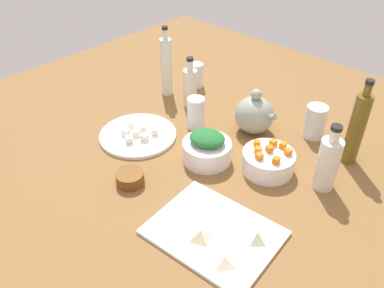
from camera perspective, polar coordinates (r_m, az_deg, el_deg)
tabletop at (r=126.69cm, az=0.00°, el=-2.37°), size 190.00×190.00×3.00cm
cutting_board at (r=102.66cm, az=3.12°, el=-12.48°), size 32.72×26.35×1.00cm
plate_tofu at (r=135.51cm, az=-7.71°, el=1.26°), size 25.63×25.63×1.20cm
bowl_greens at (r=122.80cm, az=2.13°, el=-1.04°), size 15.06×15.06×6.46cm
bowl_carrots at (r=121.05cm, az=10.77°, el=-2.47°), size 15.56×15.56×6.24cm
bowl_small_side at (r=116.63cm, az=-8.82°, el=-4.80°), size 8.15×8.15×3.60cm
teapot at (r=135.60cm, az=8.88°, el=4.17°), size 14.88×12.83×15.97cm
bottle_0 at (r=127.04cm, az=22.40°, el=2.13°), size 4.86×4.86×27.63cm
bottle_1 at (r=155.03cm, az=-3.68°, el=11.04°), size 4.42×4.42×27.15cm
bottle_2 at (r=116.07cm, az=18.78°, el=-2.53°), size 6.10×6.10×20.66cm
bottle_3 at (r=148.35cm, az=-0.28°, el=8.20°), size 5.10×5.10×19.28cm
drinking_glass_0 at (r=163.16cm, az=0.59°, el=9.78°), size 5.64×5.64×9.72cm
drinking_glass_1 at (r=136.58cm, az=0.55°, el=4.44°), size 6.00×6.00×11.17cm
drinking_glass_2 at (r=138.04cm, az=17.13°, el=3.07°), size 6.87×6.87×11.29cm
carrot_cube_0 at (r=115.35cm, az=11.90°, el=-2.31°), size 2.04×2.04×1.80cm
carrot_cube_1 at (r=120.89cm, az=9.23°, el=0.07°), size 2.55×2.55×1.80cm
carrot_cube_2 at (r=119.36cm, az=10.99°, el=-0.69°), size 2.48×2.48×1.80cm
carrot_cube_3 at (r=122.08cm, az=11.51°, el=0.18°), size 2.12×2.12×1.80cm
carrot_cube_4 at (r=118.31cm, az=9.40°, el=-0.85°), size 2.23×2.23×1.80cm
carrot_cube_5 at (r=121.64cm, az=12.83°, el=-0.18°), size 2.11×2.11×1.80cm
carrot_cube_6 at (r=119.30cm, az=13.54°, el=-1.11°), size 2.30×2.30×1.80cm
carrot_cube_7 at (r=116.01cm, az=9.58°, el=-1.73°), size 2.23×2.23×1.80cm
chopped_greens_mound at (r=119.83cm, az=2.18°, el=0.87°), size 13.34×12.36×3.58cm
tofu_cube_0 at (r=138.29cm, az=-8.73°, el=2.80°), size 2.78×2.78×2.20cm
tofu_cube_1 at (r=135.83cm, az=-6.98°, el=2.29°), size 3.07×3.07×2.20cm
tofu_cube_2 at (r=133.58cm, az=-7.91°, el=1.56°), size 2.66×2.66×2.20cm
tofu_cube_3 at (r=131.21cm, az=-6.79°, el=0.95°), size 2.71×2.71×2.20cm
tofu_cube_4 at (r=130.83cm, az=-8.96°, el=0.61°), size 2.98×2.98×2.20cm
tofu_cube_5 at (r=134.41cm, az=-9.40°, el=1.64°), size 2.50×2.50×2.20cm
tofu_cube_6 at (r=133.75cm, az=-5.35°, el=1.82°), size 3.11×3.11×2.20cm
dumpling_0 at (r=99.68cm, az=1.26°, el=-12.71°), size 6.16×6.31×2.80cm
dumpling_1 at (r=100.37cm, az=9.23°, el=-12.87°), size 4.24×4.16×2.86cm
dumpling_2 at (r=95.60cm, az=4.61°, el=-16.11°), size 5.17×5.21×2.08cm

